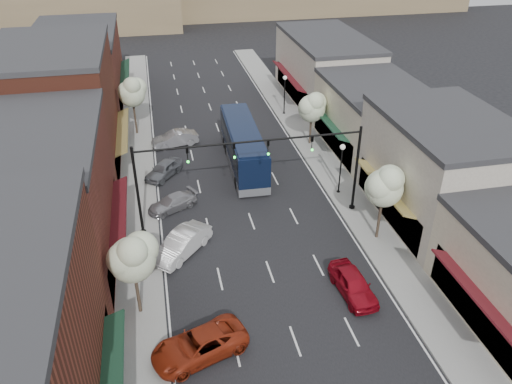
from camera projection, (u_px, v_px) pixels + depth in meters
ground at (277, 292)px, 30.85m from camera, size 160.00×160.00×0.00m
sidewalk_left at (137, 167)px, 44.83m from camera, size 2.80×73.00×0.15m
sidewalk_right at (315, 150)px, 47.84m from camera, size 2.80×73.00×0.15m
curb_left at (153, 166)px, 45.08m from camera, size 0.25×73.00×0.17m
curb_right at (301, 151)px, 47.59m from camera, size 0.25×73.00×0.17m
bldg_left_midnear at (33, 204)px, 30.95m from camera, size 10.14×14.10×9.40m
bldg_left_midfar at (59, 110)px, 42.31m from camera, size 10.14×14.10×10.90m
bldg_left_far at (79, 69)px, 56.38m from camera, size 10.14×18.10×8.40m
bldg_right_midnear at (441, 170)px, 36.33m from camera, size 9.14×12.10×7.90m
bldg_right_midfar at (373, 117)px, 46.78m from camera, size 9.14×12.10×6.40m
bldg_right_far at (325, 68)px, 58.27m from camera, size 9.14×16.10×7.40m
hill_near at (38, 5)px, 89.78m from camera, size 50.00×20.00×8.00m
signal_mast_right at (327, 159)px, 36.19m from camera, size 8.22×0.46×7.00m
signal_mast_left at (171, 175)px, 34.18m from camera, size 8.22×0.46×7.00m
tree_right_near at (385, 185)px, 33.36m from camera, size 2.85×2.65×5.95m
tree_right_far at (312, 106)px, 47.03m from camera, size 2.85×2.65×5.43m
tree_left_near at (133, 256)px, 27.16m from camera, size 2.85×2.65×5.69m
tree_left_far at (132, 91)px, 48.78m from camera, size 2.85×2.65×6.13m
lamp_post_near at (341, 161)px, 39.51m from camera, size 0.44×0.44×4.44m
lamp_post_far at (285, 89)px, 54.20m from camera, size 0.44×0.44×4.44m
coach_bus at (243, 145)px, 44.45m from camera, size 3.02×12.13×3.69m
red_hatchback at (353, 284)px, 30.41m from camera, size 2.12×4.50×1.49m
parked_car_a at (199, 345)px, 26.33m from camera, size 5.66×3.94×1.44m
parked_car_b at (182, 244)px, 33.83m from camera, size 4.50×4.72×1.60m
parked_car_c at (172, 203)px, 38.71m from camera, size 4.31×3.25×1.16m
parked_car_d at (164, 169)px, 43.16m from camera, size 3.81×4.22×1.39m
parked_car_e at (175, 139)px, 48.48m from camera, size 4.66×2.39×1.46m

